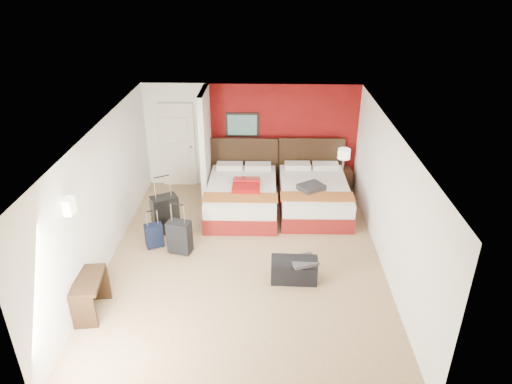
{
  "coord_description": "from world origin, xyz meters",
  "views": [
    {
      "loc": [
        0.39,
        -7.12,
        4.98
      ],
      "look_at": [
        0.18,
        0.8,
        1.0
      ],
      "focal_mm": 32.44,
      "sensor_mm": 36.0,
      "label": 1
    }
  ],
  "objects_px": {
    "bed_right": "(314,197)",
    "suitcase_charcoal": "(180,238)",
    "suitcase_navy": "(154,237)",
    "desk": "(91,296)",
    "table_lamp": "(343,159)",
    "duffel_bag": "(294,270)",
    "red_suitcase_open": "(246,184)",
    "bed_left": "(242,198)",
    "nightstand": "(342,181)",
    "suitcase_black": "(165,215)"
  },
  "relations": [
    {
      "from": "duffel_bag",
      "to": "bed_left",
      "type": "bearing_deg",
      "value": 114.5
    },
    {
      "from": "suitcase_black",
      "to": "suitcase_navy",
      "type": "distance_m",
      "value": 0.6
    },
    {
      "from": "bed_right",
      "to": "suitcase_charcoal",
      "type": "bearing_deg",
      "value": -147.08
    },
    {
      "from": "red_suitcase_open",
      "to": "nightstand",
      "type": "height_order",
      "value": "red_suitcase_open"
    },
    {
      "from": "suitcase_charcoal",
      "to": "desk",
      "type": "xyz_separation_m",
      "value": [
        -1.08,
        -1.72,
        0.02
      ]
    },
    {
      "from": "bed_left",
      "to": "table_lamp",
      "type": "bearing_deg",
      "value": 22.89
    },
    {
      "from": "red_suitcase_open",
      "to": "desk",
      "type": "xyz_separation_m",
      "value": [
        -2.26,
        -3.29,
        -0.36
      ]
    },
    {
      "from": "nightstand",
      "to": "table_lamp",
      "type": "xyz_separation_m",
      "value": [
        0.0,
        0.0,
        0.55
      ]
    },
    {
      "from": "red_suitcase_open",
      "to": "suitcase_charcoal",
      "type": "distance_m",
      "value": 2.0
    },
    {
      "from": "suitcase_charcoal",
      "to": "duffel_bag",
      "type": "xyz_separation_m",
      "value": [
        2.11,
        -0.79,
        -0.12
      ]
    },
    {
      "from": "suitcase_charcoal",
      "to": "red_suitcase_open",
      "type": "bearing_deg",
      "value": 67.15
    },
    {
      "from": "suitcase_black",
      "to": "red_suitcase_open",
      "type": "bearing_deg",
      "value": -1.85
    },
    {
      "from": "bed_left",
      "to": "duffel_bag",
      "type": "height_order",
      "value": "bed_left"
    },
    {
      "from": "duffel_bag",
      "to": "suitcase_charcoal",
      "type": "bearing_deg",
      "value": 161.4
    },
    {
      "from": "duffel_bag",
      "to": "desk",
      "type": "xyz_separation_m",
      "value": [
        -3.19,
        -0.94,
        0.13
      ]
    },
    {
      "from": "nightstand",
      "to": "duffel_bag",
      "type": "bearing_deg",
      "value": -115.4
    },
    {
      "from": "table_lamp",
      "to": "desk",
      "type": "bearing_deg",
      "value": -135.65
    },
    {
      "from": "bed_left",
      "to": "suitcase_charcoal",
      "type": "bearing_deg",
      "value": -123.26
    },
    {
      "from": "suitcase_navy",
      "to": "duffel_bag",
      "type": "xyz_separation_m",
      "value": [
        2.64,
        -0.96,
        -0.03
      ]
    },
    {
      "from": "bed_right",
      "to": "table_lamp",
      "type": "height_order",
      "value": "table_lamp"
    },
    {
      "from": "suitcase_black",
      "to": "suitcase_charcoal",
      "type": "height_order",
      "value": "suitcase_black"
    },
    {
      "from": "bed_left",
      "to": "suitcase_charcoal",
      "type": "height_order",
      "value": "bed_left"
    },
    {
      "from": "bed_left",
      "to": "suitcase_navy",
      "type": "xyz_separation_m",
      "value": [
        -1.61,
        -1.5,
        -0.09
      ]
    },
    {
      "from": "table_lamp",
      "to": "suitcase_navy",
      "type": "bearing_deg",
      "value": -147.7
    },
    {
      "from": "bed_left",
      "to": "suitcase_black",
      "type": "distance_m",
      "value": 1.77
    },
    {
      "from": "table_lamp",
      "to": "duffel_bag",
      "type": "height_order",
      "value": "table_lamp"
    },
    {
      "from": "suitcase_black",
      "to": "suitcase_charcoal",
      "type": "xyz_separation_m",
      "value": [
        0.41,
        -0.74,
        -0.07
      ]
    },
    {
      "from": "nightstand",
      "to": "desk",
      "type": "distance_m",
      "value": 6.26
    },
    {
      "from": "bed_left",
      "to": "suitcase_navy",
      "type": "height_order",
      "value": "bed_left"
    },
    {
      "from": "nightstand",
      "to": "suitcase_charcoal",
      "type": "bearing_deg",
      "value": -146.86
    },
    {
      "from": "red_suitcase_open",
      "to": "suitcase_black",
      "type": "relative_size",
      "value": 1.03
    },
    {
      "from": "bed_right",
      "to": "suitcase_navy",
      "type": "bearing_deg",
      "value": -154.08
    },
    {
      "from": "bed_right",
      "to": "suitcase_charcoal",
      "type": "xyz_separation_m",
      "value": [
        -2.66,
        -1.76,
        -0.0
      ]
    },
    {
      "from": "suitcase_charcoal",
      "to": "suitcase_navy",
      "type": "xyz_separation_m",
      "value": [
        -0.53,
        0.17,
        -0.08
      ]
    },
    {
      "from": "bed_right",
      "to": "nightstand",
      "type": "height_order",
      "value": "bed_right"
    },
    {
      "from": "suitcase_black",
      "to": "duffel_bag",
      "type": "height_order",
      "value": "suitcase_black"
    },
    {
      "from": "red_suitcase_open",
      "to": "suitcase_navy",
      "type": "height_order",
      "value": "red_suitcase_open"
    },
    {
      "from": "suitcase_charcoal",
      "to": "desk",
      "type": "relative_size",
      "value": 0.79
    },
    {
      "from": "red_suitcase_open",
      "to": "duffel_bag",
      "type": "xyz_separation_m",
      "value": [
        0.92,
        -2.35,
        -0.49
      ]
    },
    {
      "from": "red_suitcase_open",
      "to": "table_lamp",
      "type": "height_order",
      "value": "table_lamp"
    },
    {
      "from": "red_suitcase_open",
      "to": "table_lamp",
      "type": "xyz_separation_m",
      "value": [
        2.21,
        1.09,
        0.15
      ]
    },
    {
      "from": "duffel_bag",
      "to": "desk",
      "type": "height_order",
      "value": "desk"
    },
    {
      "from": "desk",
      "to": "table_lamp",
      "type": "bearing_deg",
      "value": 37.37
    },
    {
      "from": "bed_left",
      "to": "table_lamp",
      "type": "relative_size",
      "value": 4.22
    },
    {
      "from": "bed_right",
      "to": "nightstand",
      "type": "relative_size",
      "value": 3.6
    },
    {
      "from": "table_lamp",
      "to": "duffel_bag",
      "type": "relative_size",
      "value": 0.65
    },
    {
      "from": "bed_left",
      "to": "nightstand",
      "type": "distance_m",
      "value": 2.52
    },
    {
      "from": "bed_left",
      "to": "table_lamp",
      "type": "distance_m",
      "value": 2.57
    },
    {
      "from": "red_suitcase_open",
      "to": "suitcase_black",
      "type": "xyz_separation_m",
      "value": [
        -1.6,
        -0.83,
        -0.31
      ]
    },
    {
      "from": "bed_left",
      "to": "suitcase_charcoal",
      "type": "xyz_separation_m",
      "value": [
        -1.09,
        -1.67,
        -0.01
      ]
    }
  ]
}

